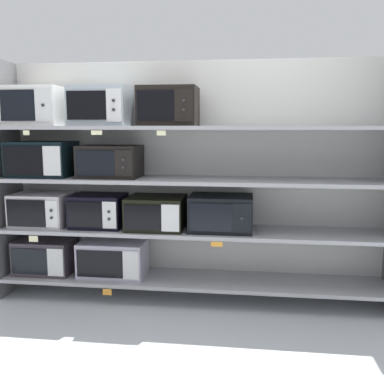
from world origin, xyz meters
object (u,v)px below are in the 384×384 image
microwave_0 (46,256)px  microwave_6 (42,159)px  microwave_7 (110,161)px  microwave_9 (101,106)px  microwave_10 (169,106)px  microwave_1 (113,258)px  microwave_2 (42,209)px  microwave_4 (156,213)px  microwave_5 (221,213)px  microwave_8 (36,106)px  microwave_3 (98,211)px

microwave_0 → microwave_6: 0.85m
microwave_7 → microwave_9: bearing=179.8°
microwave_10 → microwave_1: bearing=-180.0°
microwave_2 → microwave_4: (1.00, 0.00, -0.00)m
microwave_7 → microwave_10: (0.49, 0.00, 0.45)m
microwave_5 → microwave_9: size_ratio=1.09×
microwave_1 → microwave_8: (-0.62, -0.00, 1.28)m
microwave_2 → microwave_3: microwave_2 is taller
microwave_1 → microwave_9: bearing=179.8°
microwave_3 → microwave_9: 0.87m
microwave_0 → microwave_1: microwave_1 is taller
microwave_3 → microwave_10: (0.61, 0.00, 0.86)m
microwave_1 → microwave_0: bearing=180.0°
microwave_7 → microwave_3: bearing=-180.0°
microwave_4 → microwave_10: bearing=0.0°
microwave_0 → microwave_10: bearing=0.0°
microwave_7 → microwave_2: bearing=-180.0°
microwave_1 → microwave_9: size_ratio=1.19×
microwave_1 → microwave_5: bearing=-0.0°
microwave_2 → microwave_5: 1.54m
microwave_4 → microwave_10: microwave_10 is taller
microwave_1 → microwave_5: (0.92, -0.00, 0.42)m
microwave_5 → microwave_6: size_ratio=0.99×
microwave_4 → microwave_0: bearing=-180.0°
microwave_4 → microwave_6: size_ratio=0.91×
microwave_0 → microwave_2: 0.42m
microwave_7 → microwave_0: bearing=180.0°
microwave_7 → microwave_4: bearing=0.0°
microwave_6 → microwave_9: 0.68m
microwave_2 → microwave_9: (0.55, 0.00, 0.87)m
microwave_7 → microwave_1: bearing=0.7°
microwave_1 → microwave_4: microwave_4 is taller
microwave_3 → microwave_9: bearing=0.3°
microwave_8 → microwave_9: size_ratio=0.98×
microwave_9 → microwave_10: size_ratio=1.01×
microwave_7 → microwave_8: microwave_8 is taller
microwave_4 → microwave_5: size_ratio=0.92×
microwave_0 → microwave_9: microwave_9 is taller
microwave_10 → microwave_7: bearing=-180.0°
microwave_6 → microwave_8: microwave_8 is taller
microwave_4 → microwave_5: 0.54m
microwave_5 → microwave_9: microwave_9 is taller
microwave_2 → microwave_4: microwave_2 is taller
microwave_0 → microwave_10: microwave_10 is taller
microwave_6 → microwave_9: size_ratio=1.10×
microwave_1 → microwave_8: size_ratio=1.22×
microwave_2 → microwave_6: size_ratio=0.91×
microwave_2 → microwave_5: (1.54, 0.00, 0.01)m
microwave_2 → microwave_6: microwave_6 is taller
microwave_0 → microwave_9: bearing=0.0°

